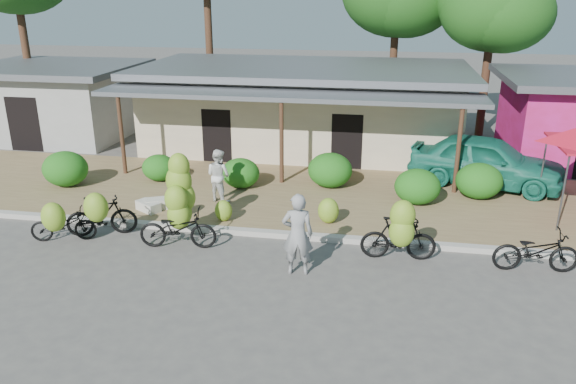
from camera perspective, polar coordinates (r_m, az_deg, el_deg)
name	(u,v)px	position (r m, az deg, el deg)	size (l,w,h in m)	color
ground	(234,270)	(13.41, -5.52, -7.85)	(100.00, 100.00, 0.00)	#4F4C4A
sidewalk	(275,195)	(17.84, -1.30, -0.30)	(60.00, 6.00, 0.12)	olive
curb	(253,232)	(15.12, -3.53, -4.13)	(60.00, 0.25, 0.15)	#A8A399
shop_main	(304,107)	(23.02, 1.60, 8.66)	(13.00, 8.50, 3.35)	beige
shop_grey	(57,100)	(26.98, -22.45, 8.62)	(7.00, 6.00, 3.15)	#9D9E99
tree_near_right	(489,6)	(26.32, 19.72, 17.39)	(4.64, 4.48, 7.28)	#4B2C1E
hedge_0	(65,169)	(19.72, -21.69, 2.21)	(1.48, 1.33, 1.15)	#185513
hedge_1	(159,168)	(19.37, -12.97, 2.42)	(1.14, 1.03, 0.89)	#185513
hedge_2	(241,173)	(18.26, -4.84, 1.93)	(1.24, 1.12, 0.97)	#185513
hedge_3	(330,170)	(18.29, 4.30, 2.23)	(1.44, 1.30, 1.13)	#185513
hedge_4	(417,187)	(17.24, 13.01, 0.54)	(1.37, 1.23, 1.07)	#185513
hedge_5	(479,181)	(18.21, 18.84, 1.08)	(1.42, 1.28, 1.11)	#185513
bike_far_left	(61,223)	(15.61, -22.05, -2.96)	(1.77, 1.39, 1.31)	black
bike_left	(100,214)	(15.56, -18.52, -2.16)	(1.90, 1.44, 1.44)	black
bike_center	(179,211)	(14.56, -11.04, -1.94)	(2.03, 1.29, 2.35)	black
bike_right	(399,234)	(13.63, 11.25, -4.24)	(1.85, 1.21, 1.76)	black
bike_far_right	(536,251)	(14.29, 23.89, -5.49)	(2.00, 0.85, 1.02)	black
loose_banana_a	(182,206)	(16.29, -10.71, -1.36)	(0.46, 0.39, 0.57)	#92AB2A
loose_banana_b	(223,211)	(15.70, -6.57, -1.89)	(0.49, 0.42, 0.61)	#92AB2A
loose_banana_c	(328,211)	(15.49, 4.13, -1.90)	(0.58, 0.49, 0.73)	#92AB2A
sack_near	(160,203)	(16.99, -12.85, -1.12)	(0.85, 0.40, 0.30)	silver
sack_far	(148,206)	(16.87, -14.01, -1.41)	(0.75, 0.38, 0.28)	silver
vendor	(298,234)	(12.78, 0.98, -4.32)	(0.72, 0.47, 1.97)	gray
bystander	(219,175)	(17.07, -7.07, 1.70)	(0.79, 0.61, 1.62)	silver
teal_van	(486,161)	(19.43, 19.50, 3.00)	(1.96, 4.86, 1.66)	#19735D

